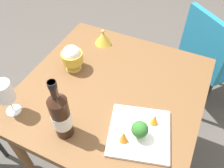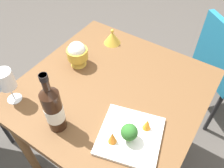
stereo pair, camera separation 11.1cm
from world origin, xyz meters
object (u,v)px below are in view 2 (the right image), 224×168
Objects in this scene: wine_bottle at (53,109)px; carrot_garnish_left at (147,124)px; wine_glass at (6,80)px; rice_bowl_lid at (112,37)px; rice_bowl at (77,54)px; chair_near_window at (223,65)px; broccoli_floret at (129,132)px; carrot_garnish_right at (112,137)px; serving_plate at (130,136)px.

wine_bottle is 5.49× the size of carrot_garnish_left.
wine_bottle is 1.73× the size of wine_glass.
rice_bowl is at bearing -10.64° from rice_bowl_lid.
broccoli_floret is (0.96, -0.19, 0.29)m from chair_near_window.
wine_glass reaches higher than broccoli_floret.
carrot_garnish_left is at bearing -59.79° from chair_near_window.
carrot_garnish_right is at bearing -47.17° from broccoli_floret.
rice_bowl reaches higher than rice_bowl_lid.
wine_bottle is (1.07, -0.48, 0.35)m from chair_near_window.
rice_bowl_lid reaches higher than serving_plate.
carrot_garnish_right is at bearing -34.70° from serving_plate.
chair_near_window is 2.75× the size of wine_bottle.
wine_glass is 0.52m from carrot_garnish_right.
broccoli_floret is at bearing 61.72° from rice_bowl.
carrot_garnish_right is (-0.06, 0.24, -0.07)m from wine_bottle.
wine_glass is (1.07, -0.75, 0.36)m from chair_near_window.
chair_near_window is at bearing 168.29° from serving_plate.
chair_near_window is 0.80m from rice_bowl_lid.
broccoli_floret is at bearing 10.64° from serving_plate.
wine_bottle reaches higher than chair_near_window.
rice_bowl_lid reaches higher than carrot_garnish_left.
rice_bowl_lid is 1.17× the size of broccoli_floret.
wine_bottle is 0.31m from broccoli_floret.
carrot_garnish_left is at bearing 156.85° from broccoli_floret.
carrot_garnish_left is (-0.08, 0.04, -0.02)m from broccoli_floret.
wine_glass is 2.09× the size of broccoli_floret.
chair_near_window is at bearing 155.75° from wine_bottle.
wine_glass reaches higher than carrot_garnish_right.
wine_bottle is 0.38m from carrot_garnish_left.
chair_near_window is 6.00× the size of rice_bowl.
rice_bowl reaches higher than carrot_garnish_right.
carrot_garnish_left is (0.88, -0.16, 0.27)m from chair_near_window.
wine_bottle is 0.26m from carrot_garnish_right.
chair_near_window is 1.01m from rice_bowl.
wine_glass is at bearing -15.52° from rice_bowl.
serving_plate is at bearing 40.14° from rice_bowl_lid.
rice_bowl is 1.42× the size of rice_bowl_lid.
serving_plate is (0.94, -0.20, 0.24)m from chair_near_window.
wine_glass is 2.92× the size of carrot_garnish_right.
wine_glass is at bearing -76.97° from serving_plate.
rice_bowl is 0.51m from serving_plate.
wine_bottle is at bearing -66.72° from serving_plate.
carrot_garnish_right is at bearing -33.18° from carrot_garnish_left.
carrot_garnish_left is at bearing 146.82° from carrot_garnish_right.
rice_bowl_lid is (-0.26, 0.05, -0.04)m from rice_bowl.
broccoli_floret is (-0.11, 0.56, -0.06)m from wine_glass.
rice_bowl reaches higher than serving_plate.
rice_bowl is 2.52× the size of carrot_garnish_left.
rice_bowl_lid is 1.63× the size of carrot_garnish_right.
serving_plate is 5.46× the size of carrot_garnish_left.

